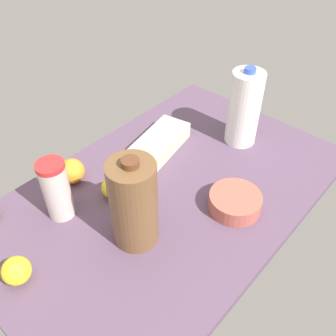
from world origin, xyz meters
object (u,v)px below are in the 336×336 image
orange_beside_bowl (72,171)px  egg_carton (156,146)px  mixing_bowl (235,202)px  tumbler_cup (56,190)px  milk_jug (244,108)px  chocolate_milk_jug (134,203)px  lemon_far_back (113,188)px  lemon_loose (16,271)px

orange_beside_bowl → egg_carton: bearing=-20.3°
mixing_bowl → tumbler_cup: tumbler_cup is taller
egg_carton → milk_jug: milk_jug is taller
chocolate_milk_jug → tumbler_cup: chocolate_milk_jug is taller
mixing_bowl → orange_beside_bowl: size_ratio=1.91×
mixing_bowl → egg_carton: bearing=84.1°
mixing_bowl → chocolate_milk_jug: 33.33cm
chocolate_milk_jug → mixing_bowl: bearing=-28.4°
egg_carton → mixing_bowl: (-3.76, -36.41, -0.33)cm
lemon_far_back → tumbler_cup: bearing=158.2°
chocolate_milk_jug → tumbler_cup: size_ratio=1.44×
chocolate_milk_jug → lemon_far_back: 20.76cm
milk_jug → tumbler_cup: bearing=163.5°
egg_carton → lemon_loose: 62.24cm
egg_carton → mixing_bowl: 36.60cm
lemon_loose → chocolate_milk_jug: bearing=-22.7°
egg_carton → lemon_far_back: (-24.95, -4.44, 0.55)cm
egg_carton → orange_beside_bowl: bearing=148.5°
orange_beside_bowl → lemon_far_back: orange_beside_bowl is taller
tumbler_cup → lemon_far_back: (15.36, -6.15, -6.45)cm
milk_jug → lemon_far_back: size_ratio=4.17×
milk_jug → lemon_loose: bearing=173.9°
egg_carton → chocolate_milk_jug: chocolate_milk_jug is taller
mixing_bowl → orange_beside_bowl: (-25.35, 47.19, 1.54)cm
mixing_bowl → lemon_loose: lemon_loose is taller
egg_carton → chocolate_milk_jug: (-31.45, -21.41, 10.58)cm
milk_jug → tumbler_cup: (-67.01, 19.90, -4.04)cm
chocolate_milk_jug → lemon_loose: bearing=157.3°
tumbler_cup → orange_beside_bowl: (11.21, 9.07, -5.79)cm
mixing_bowl → lemon_loose: bearing=154.5°
orange_beside_bowl → lemon_far_back: 15.79cm
mixing_bowl → lemon_far_back: bearing=123.5°
orange_beside_bowl → lemon_loose: 37.94cm
chocolate_milk_jug → orange_beside_bowl: 33.61cm
egg_carton → lemon_loose: size_ratio=4.06×
chocolate_milk_jug → tumbler_cup: (-8.86, 23.12, -3.58)cm
egg_carton → chocolate_milk_jug: bearing=-156.9°
egg_carton → milk_jug: (26.70, -18.19, 11.03)cm
lemon_loose → milk_jug: bearing=-6.1°
mixing_bowl → chocolate_milk_jug: chocolate_milk_jug is taller
milk_jug → lemon_far_back: bearing=165.1°
orange_beside_bowl → lemon_far_back: size_ratio=1.19×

